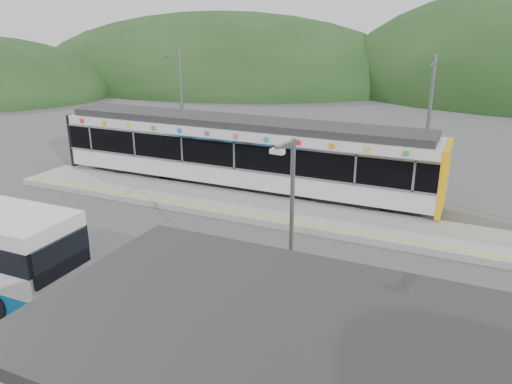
% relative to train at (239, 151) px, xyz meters
% --- Properties ---
extents(ground, '(120.00, 120.00, 0.00)m').
position_rel_train_xyz_m(ground, '(1.95, -6.00, -2.06)').
color(ground, '#4C4C4F').
rests_on(ground, ground).
extents(hills, '(146.00, 149.00, 26.00)m').
position_rel_train_xyz_m(hills, '(8.14, -0.71, -2.06)').
color(hills, '#1E3D19').
rests_on(hills, ground).
extents(platform, '(26.00, 3.20, 0.30)m').
position_rel_train_xyz_m(platform, '(1.95, -2.70, -1.91)').
color(platform, '#9E9E99').
rests_on(platform, ground).
extents(yellow_line, '(26.00, 0.10, 0.01)m').
position_rel_train_xyz_m(yellow_line, '(1.95, -4.00, -1.76)').
color(yellow_line, yellow).
rests_on(yellow_line, platform).
extents(train, '(20.44, 3.01, 3.74)m').
position_rel_train_xyz_m(train, '(0.00, 0.00, 0.00)').
color(train, black).
rests_on(train, ground).
extents(catenary_mast_west, '(0.18, 1.80, 7.00)m').
position_rel_train_xyz_m(catenary_mast_west, '(-5.05, 2.56, 1.58)').
color(catenary_mast_west, slate).
rests_on(catenary_mast_west, ground).
extents(catenary_mast_east, '(0.18, 1.80, 7.00)m').
position_rel_train_xyz_m(catenary_mast_east, '(8.95, 2.56, 1.58)').
color(catenary_mast_east, slate).
rests_on(catenary_mast_east, ground).
extents(station_shelter, '(9.20, 6.20, 3.00)m').
position_rel_train_xyz_m(station_shelter, '(7.94, -15.00, -0.51)').
color(station_shelter, brown).
rests_on(station_shelter, ground).
extents(lamp_post, '(0.37, 1.01, 5.58)m').
position_rel_train_xyz_m(lamp_post, '(6.93, -10.87, 1.28)').
color(lamp_post, slate).
rests_on(lamp_post, ground).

